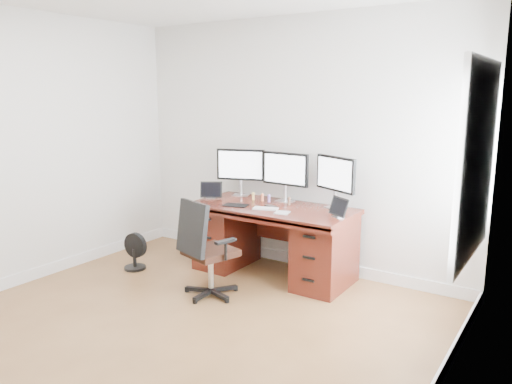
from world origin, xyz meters
The scene contains 19 objects.
ground centered at (0.00, 0.00, 0.00)m, with size 4.50×4.50×0.00m, color brown.
back_wall centered at (0.00, 2.25, 1.35)m, with size 4.00×0.10×2.70m, color silver.
right_wall centered at (2.00, 0.11, 1.35)m, with size 0.10×4.50×2.70m.
desk centered at (0.00, 1.83, 0.40)m, with size 1.70×0.80×0.75m.
office_chair centered at (-0.22, 1.00, 0.31)m, with size 0.62×0.62×0.94m.
floor_fan centered at (-1.35, 1.14, 0.20)m, with size 0.28×0.23×0.40m.
monitor_left centered at (-0.58, 2.07, 1.09)m, with size 0.53×0.21×0.53m.
monitor_center centered at (0.00, 2.07, 1.09)m, with size 0.55×0.15×0.53m.
monitor_right centered at (0.58, 2.07, 1.09)m, with size 0.51×0.27×0.53m.
tablet_left centered at (-0.76, 1.75, 0.84)m, with size 0.24×0.18×0.19m.
tablet_right centered at (0.76, 1.75, 0.84)m, with size 0.24×0.18×0.19m.
keyboard centered at (0.02, 1.65, 0.76)m, with size 0.25×0.11×0.01m, color silver.
trackpad centered at (0.24, 1.60, 0.76)m, with size 0.13×0.13×0.01m, color silver.
drawing_tablet centered at (-0.33, 1.62, 0.76)m, with size 0.25×0.16×0.01m, color black.
phone centered at (0.00, 1.79, 0.76)m, with size 0.14×0.07×0.01m, color black.
figurine_yellow centered at (-0.33, 1.95, 0.80)m, with size 0.03×0.03×0.09m.
figurine_orange centered at (-0.21, 1.95, 0.80)m, with size 0.03×0.03×0.09m.
figurine_purple centered at (-0.13, 1.95, 0.80)m, with size 0.03×0.03×0.09m.
figurine_brown centered at (0.12, 1.95, 0.80)m, with size 0.03×0.03×0.09m.
Camera 1 is at (2.61, -2.49, 1.90)m, focal length 35.00 mm.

